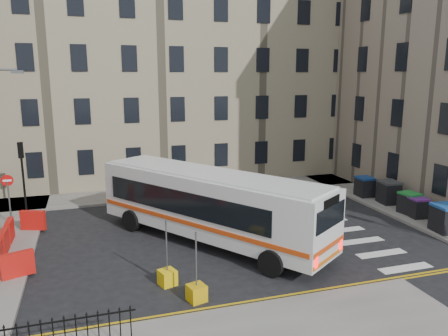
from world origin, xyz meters
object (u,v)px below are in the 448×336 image
wheelie_bin_a (445,218)px  wheelie_bin_e (365,186)px  wheelie_bin_d (389,192)px  wheelie_bin_c (410,203)px  bollard_yellow (167,278)px  wheelie_bin_b (417,207)px  bollard_chevron (197,293)px  bus (210,203)px

wheelie_bin_a → wheelie_bin_e: size_ratio=1.10×
wheelie_bin_d → wheelie_bin_c: bearing=-89.1°
wheelie_bin_d → wheelie_bin_a: bearing=-90.1°
wheelie_bin_a → bollard_yellow: 14.43m
wheelie_bin_b → wheelie_bin_d: (0.25, 2.80, 0.14)m
bollard_yellow → bollard_chevron: (0.77, -1.52, 0.00)m
wheelie_bin_d → wheelie_bin_e: (-0.44, 1.83, -0.07)m
wheelie_bin_e → bollard_yellow: bearing=-147.3°
wheelie_bin_a → bus: bearing=173.0°
bus → bollard_yellow: bus is taller
wheelie_bin_d → bollard_chevron: (-14.18, -7.87, -0.55)m
bus → wheelie_bin_c: (11.97, 0.39, -1.17)m
wheelie_bin_b → wheelie_bin_e: size_ratio=0.88×
bus → wheelie_bin_b: (11.92, -0.30, -1.22)m
wheelie_bin_d → bollard_chevron: size_ratio=2.32×
wheelie_bin_a → wheelie_bin_e: (0.14, 6.96, -0.07)m
wheelie_bin_b → wheelie_bin_c: (0.05, 0.69, 0.05)m
bollard_yellow → wheelie_bin_e: bearing=29.4°
wheelie_bin_b → wheelie_bin_e: bearing=99.2°
wheelie_bin_a → wheelie_bin_e: wheelie_bin_a is taller
wheelie_bin_a → wheelie_bin_d: size_ratio=1.00×
wheelie_bin_a → bollard_yellow: size_ratio=2.33×
wheelie_bin_d → bollard_yellow: 16.25m
bus → wheelie_bin_d: bearing=-22.7°
wheelie_bin_d → wheelie_bin_e: bearing=110.0°
bus → bollard_yellow: 5.02m
wheelie_bin_a → wheelie_bin_e: bearing=94.7°
bus → bollard_chevron: size_ratio=19.54×
wheelie_bin_b → bollard_yellow: (-14.70, -3.55, -0.41)m
wheelie_bin_b → wheelie_bin_d: size_ratio=0.80×
bus → bollard_chevron: bearing=-144.7°
bus → bollard_yellow: (-2.77, -3.85, -1.64)m
wheelie_bin_d → wheelie_bin_e: 1.88m
bollard_chevron → wheelie_bin_e: bearing=35.2°
wheelie_bin_b → wheelie_bin_d: wheelie_bin_d is taller
bollard_yellow → bollard_chevron: size_ratio=1.00×
wheelie_bin_b → bollard_chevron: (-13.92, -5.07, -0.41)m
wheelie_bin_d → bus: bearing=-162.0°
wheelie_bin_a → wheelie_bin_b: wheelie_bin_a is taller
bus → wheelie_bin_a: bearing=-47.1°
wheelie_bin_e → wheelie_bin_b: bearing=-84.4°
wheelie_bin_a → wheelie_bin_d: 5.16m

